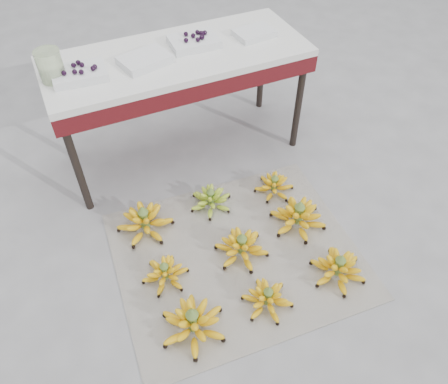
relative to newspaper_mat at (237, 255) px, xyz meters
name	(u,v)px	position (x,y,z in m)	size (l,w,h in m)	color
ground	(250,242)	(0.11, 0.04, 0.00)	(60.00, 60.00, 0.00)	slate
newspaper_mat	(237,255)	(0.00, 0.00, 0.00)	(1.25, 1.05, 0.01)	silver
bunch_front_left	(193,323)	(-0.37, -0.30, 0.07)	(0.34, 0.34, 0.19)	yellow
bunch_front_center	(268,298)	(0.01, -0.33, 0.05)	(0.30, 0.30, 0.15)	yellow
bunch_front_right	(338,268)	(0.41, -0.33, 0.06)	(0.30, 0.30, 0.17)	yellow
bunch_mid_left	(165,273)	(-0.39, 0.02, 0.05)	(0.28, 0.28, 0.14)	yellow
bunch_mid_center	(242,247)	(0.02, -0.01, 0.06)	(0.35, 0.35, 0.17)	yellow
bunch_mid_right	(298,216)	(0.40, 0.05, 0.07)	(0.36, 0.36, 0.19)	yellow
bunch_back_left	(145,221)	(-0.39, 0.37, 0.07)	(0.40, 0.40, 0.19)	yellow
bunch_back_center	(211,200)	(0.01, 0.38, 0.05)	(0.25, 0.25, 0.15)	#8FB432
bunch_back_right	(274,186)	(0.40, 0.33, 0.05)	(0.30, 0.30, 0.14)	yellow
vendor_table	(178,66)	(0.05, 0.91, 0.62)	(1.47, 0.59, 0.71)	black
tray_far_left	(79,73)	(-0.48, 0.88, 0.73)	(0.28, 0.21, 0.07)	silver
tray_left	(145,60)	(-0.14, 0.88, 0.73)	(0.30, 0.24, 0.04)	silver
tray_right	(194,41)	(0.17, 0.95, 0.73)	(0.28, 0.20, 0.07)	silver
tray_far_right	(254,33)	(0.53, 0.91, 0.72)	(0.24, 0.18, 0.04)	silver
glass_jar	(50,66)	(-0.61, 0.91, 0.78)	(0.13, 0.13, 0.16)	#DAEFBE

